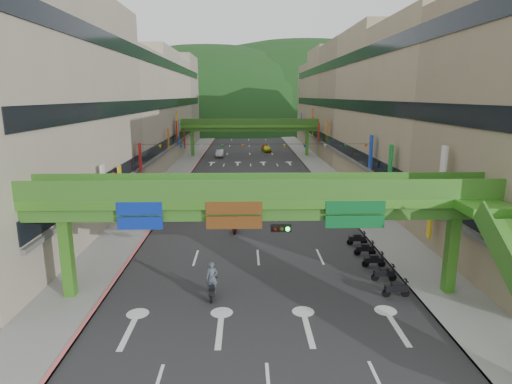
{
  "coord_description": "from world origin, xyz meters",
  "views": [
    {
      "loc": [
        -0.88,
        -17.03,
        11.43
      ],
      "look_at": [
        0.0,
        18.0,
        3.5
      ],
      "focal_mm": 30.0,
      "sensor_mm": 36.0,
      "label": 1
    }
  ],
  "objects_px": {
    "overpass_near": "(279,212)",
    "pedestrian_red": "(386,212)",
    "car_silver": "(220,153)",
    "car_yellow": "(266,148)",
    "scooter_rider_mid": "(292,196)",
    "scooter_rider_near": "(212,281)"
  },
  "relations": [
    {
      "from": "scooter_rider_near",
      "to": "car_yellow",
      "type": "bearing_deg",
      "value": 84.49
    },
    {
      "from": "overpass_near",
      "to": "car_silver",
      "type": "relative_size",
      "value": 6.58
    },
    {
      "from": "car_silver",
      "to": "car_yellow",
      "type": "height_order",
      "value": "car_silver"
    },
    {
      "from": "scooter_rider_near",
      "to": "scooter_rider_mid",
      "type": "bearing_deg",
      "value": 71.85
    },
    {
      "from": "overpass_near",
      "to": "pedestrian_red",
      "type": "height_order",
      "value": "overpass_near"
    },
    {
      "from": "overpass_near",
      "to": "scooter_rider_near",
      "type": "bearing_deg",
      "value": 174.86
    },
    {
      "from": "car_yellow",
      "to": "pedestrian_red",
      "type": "bearing_deg",
      "value": -89.87
    },
    {
      "from": "scooter_rider_mid",
      "to": "car_yellow",
      "type": "height_order",
      "value": "scooter_rider_mid"
    },
    {
      "from": "scooter_rider_near",
      "to": "car_silver",
      "type": "relative_size",
      "value": 0.52
    },
    {
      "from": "car_silver",
      "to": "car_yellow",
      "type": "xyz_separation_m",
      "value": [
        9.21,
        7.53,
        -0.02
      ]
    },
    {
      "from": "scooter_rider_mid",
      "to": "car_silver",
      "type": "height_order",
      "value": "scooter_rider_mid"
    },
    {
      "from": "overpass_near",
      "to": "scooter_rider_mid",
      "type": "bearing_deg",
      "value": 81.63
    },
    {
      "from": "car_silver",
      "to": "car_yellow",
      "type": "distance_m",
      "value": 11.9
    },
    {
      "from": "scooter_rider_near",
      "to": "pedestrian_red",
      "type": "distance_m",
      "value": 21.49
    },
    {
      "from": "overpass_near",
      "to": "car_yellow",
      "type": "distance_m",
      "value": 66.2
    },
    {
      "from": "scooter_rider_near",
      "to": "pedestrian_red",
      "type": "xyz_separation_m",
      "value": [
        15.03,
        15.36,
        -0.19
      ]
    },
    {
      "from": "overpass_near",
      "to": "pedestrian_red",
      "type": "bearing_deg",
      "value": 54.33
    },
    {
      "from": "car_silver",
      "to": "pedestrian_red",
      "type": "relative_size",
      "value": 2.49
    },
    {
      "from": "scooter_rider_mid",
      "to": "car_yellow",
      "type": "relative_size",
      "value": 0.49
    },
    {
      "from": "overpass_near",
      "to": "scooter_rider_near",
      "type": "distance_m",
      "value": 5.62
    },
    {
      "from": "scooter_rider_near",
      "to": "car_silver",
      "type": "height_order",
      "value": "scooter_rider_near"
    },
    {
      "from": "scooter_rider_near",
      "to": "scooter_rider_mid",
      "type": "relative_size",
      "value": 1.13
    }
  ]
}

